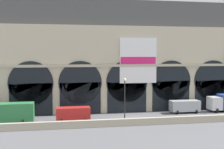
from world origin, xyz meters
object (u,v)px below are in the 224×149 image
(box_truck_west, at_px, (9,113))
(van_mideast, at_px, (185,106))
(street_lamp_quayside, at_px, (125,95))
(van_midwest, at_px, (73,113))

(box_truck_west, bearing_deg, van_mideast, 6.23)
(van_mideast, xyz_separation_m, street_lamp_quayside, (-12.42, -6.66, 3.17))
(box_truck_west, distance_m, van_mideast, 29.50)
(van_midwest, height_order, van_mideast, same)
(van_mideast, distance_m, street_lamp_quayside, 14.45)
(box_truck_west, relative_size, street_lamp_quayside, 1.09)
(van_mideast, relative_size, street_lamp_quayside, 0.75)
(box_truck_west, xyz_separation_m, van_midwest, (9.52, 0.01, -0.45))
(box_truck_west, bearing_deg, street_lamp_quayside, -11.55)
(box_truck_west, height_order, van_midwest, box_truck_west)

